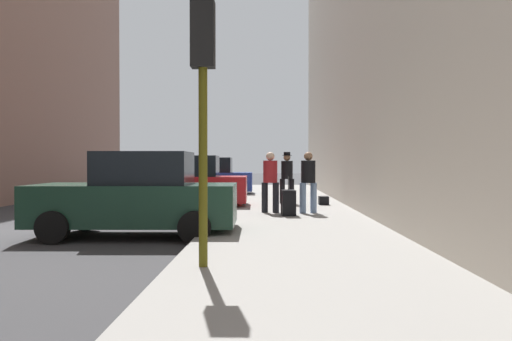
{
  "coord_description": "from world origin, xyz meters",
  "views": [
    {
      "loc": [
        5.36,
        -11.57,
        1.57
      ],
      "look_at": [
        5.01,
        5.03,
        1.3
      ],
      "focal_mm": 35.0,
      "sensor_mm": 36.0,
      "label": 1
    }
  ],
  "objects_px": {
    "parked_blue_sedan": "(208,178)",
    "pedestrian_with_fedora": "(287,175)",
    "pedestrian_in_jeans": "(308,179)",
    "parked_red_hatchback": "(184,184)",
    "pedestrian_in_red_jacket": "(270,179)",
    "duffel_bag": "(324,200)",
    "parked_dark_green_sedan": "(137,197)",
    "rolling_suitcase": "(288,203)",
    "fire_hydrant": "(239,195)",
    "traffic_light": "(203,75)"
  },
  "relations": [
    {
      "from": "parked_dark_green_sedan",
      "to": "parked_red_hatchback",
      "type": "distance_m",
      "value": 5.99
    },
    {
      "from": "parked_blue_sedan",
      "to": "duffel_bag",
      "type": "height_order",
      "value": "parked_blue_sedan"
    },
    {
      "from": "parked_blue_sedan",
      "to": "parked_dark_green_sedan",
      "type": "bearing_deg",
      "value": -90.0
    },
    {
      "from": "parked_red_hatchback",
      "to": "parked_blue_sedan",
      "type": "height_order",
      "value": "same"
    },
    {
      "from": "pedestrian_with_fedora",
      "to": "rolling_suitcase",
      "type": "xyz_separation_m",
      "value": [
        -0.12,
        -3.9,
        -0.65
      ]
    },
    {
      "from": "pedestrian_in_jeans",
      "to": "duffel_bag",
      "type": "xyz_separation_m",
      "value": [
        0.75,
        2.82,
        -0.81
      ]
    },
    {
      "from": "parked_red_hatchback",
      "to": "pedestrian_in_red_jacket",
      "type": "height_order",
      "value": "pedestrian_in_red_jacket"
    },
    {
      "from": "fire_hydrant",
      "to": "traffic_light",
      "type": "relative_size",
      "value": 0.2
    },
    {
      "from": "parked_blue_sedan",
      "to": "fire_hydrant",
      "type": "xyz_separation_m",
      "value": [
        1.8,
        -6.56,
        -0.35
      ]
    },
    {
      "from": "traffic_light",
      "to": "pedestrian_in_red_jacket",
      "type": "relative_size",
      "value": 2.11
    },
    {
      "from": "fire_hydrant",
      "to": "duffel_bag",
      "type": "xyz_separation_m",
      "value": [
        2.83,
        0.51,
        -0.21
      ]
    },
    {
      "from": "parked_red_hatchback",
      "to": "pedestrian_with_fedora",
      "type": "distance_m",
      "value": 3.53
    },
    {
      "from": "pedestrian_in_red_jacket",
      "to": "pedestrian_with_fedora",
      "type": "bearing_deg",
      "value": 79.25
    },
    {
      "from": "parked_blue_sedan",
      "to": "duffel_bag",
      "type": "bearing_deg",
      "value": -52.59
    },
    {
      "from": "fire_hydrant",
      "to": "pedestrian_with_fedora",
      "type": "height_order",
      "value": "pedestrian_with_fedora"
    },
    {
      "from": "parked_blue_sedan",
      "to": "pedestrian_with_fedora",
      "type": "bearing_deg",
      "value": -58.46
    },
    {
      "from": "parked_dark_green_sedan",
      "to": "fire_hydrant",
      "type": "bearing_deg",
      "value": 72.86
    },
    {
      "from": "traffic_light",
      "to": "rolling_suitcase",
      "type": "height_order",
      "value": "traffic_light"
    },
    {
      "from": "parked_red_hatchback",
      "to": "pedestrian_in_red_jacket",
      "type": "bearing_deg",
      "value": -39.44
    },
    {
      "from": "parked_dark_green_sedan",
      "to": "pedestrian_with_fedora",
      "type": "relative_size",
      "value": 2.38
    },
    {
      "from": "fire_hydrant",
      "to": "duffel_bag",
      "type": "height_order",
      "value": "fire_hydrant"
    },
    {
      "from": "parked_blue_sedan",
      "to": "pedestrian_in_red_jacket",
      "type": "height_order",
      "value": "pedestrian_in_red_jacket"
    },
    {
      "from": "parked_red_hatchback",
      "to": "fire_hydrant",
      "type": "bearing_deg",
      "value": -4.62
    },
    {
      "from": "pedestrian_in_red_jacket",
      "to": "pedestrian_with_fedora",
      "type": "distance_m",
      "value": 3.22
    },
    {
      "from": "pedestrian_in_red_jacket",
      "to": "rolling_suitcase",
      "type": "relative_size",
      "value": 1.64
    },
    {
      "from": "parked_blue_sedan",
      "to": "rolling_suitcase",
      "type": "height_order",
      "value": "parked_blue_sedan"
    },
    {
      "from": "traffic_light",
      "to": "parked_dark_green_sedan",
      "type": "bearing_deg",
      "value": 116.9
    },
    {
      "from": "fire_hydrant",
      "to": "pedestrian_with_fedora",
      "type": "xyz_separation_m",
      "value": [
        1.62,
        0.99,
        0.64
      ]
    },
    {
      "from": "pedestrian_with_fedora",
      "to": "parked_dark_green_sedan",
      "type": "bearing_deg",
      "value": -116.59
    },
    {
      "from": "pedestrian_with_fedora",
      "to": "duffel_bag",
      "type": "height_order",
      "value": "pedestrian_with_fedora"
    },
    {
      "from": "duffel_bag",
      "to": "fire_hydrant",
      "type": "bearing_deg",
      "value": -169.86
    },
    {
      "from": "fire_hydrant",
      "to": "parked_red_hatchback",
      "type": "bearing_deg",
      "value": 175.38
    },
    {
      "from": "pedestrian_in_jeans",
      "to": "duffel_bag",
      "type": "relative_size",
      "value": 3.89
    },
    {
      "from": "parked_red_hatchback",
      "to": "parked_blue_sedan",
      "type": "relative_size",
      "value": 1.0
    },
    {
      "from": "parked_dark_green_sedan",
      "to": "rolling_suitcase",
      "type": "bearing_deg",
      "value": 41.64
    },
    {
      "from": "duffel_bag",
      "to": "parked_blue_sedan",
      "type": "bearing_deg",
      "value": 127.41
    },
    {
      "from": "parked_blue_sedan",
      "to": "pedestrian_in_jeans",
      "type": "bearing_deg",
      "value": -66.39
    },
    {
      "from": "pedestrian_in_red_jacket",
      "to": "pedestrian_in_jeans",
      "type": "bearing_deg",
      "value": -7.64
    },
    {
      "from": "pedestrian_with_fedora",
      "to": "pedestrian_in_jeans",
      "type": "bearing_deg",
      "value": -82.08
    },
    {
      "from": "parked_dark_green_sedan",
      "to": "pedestrian_in_jeans",
      "type": "bearing_deg",
      "value": 42.31
    },
    {
      "from": "parked_dark_green_sedan",
      "to": "parked_blue_sedan",
      "type": "distance_m",
      "value": 12.4
    },
    {
      "from": "pedestrian_with_fedora",
      "to": "duffel_bag",
      "type": "bearing_deg",
      "value": -21.66
    },
    {
      "from": "parked_dark_green_sedan",
      "to": "parked_blue_sedan",
      "type": "height_order",
      "value": "same"
    },
    {
      "from": "parked_dark_green_sedan",
      "to": "traffic_light",
      "type": "relative_size",
      "value": 1.18
    },
    {
      "from": "parked_dark_green_sedan",
      "to": "rolling_suitcase",
      "type": "xyz_separation_m",
      "value": [
        3.3,
        2.93,
        -0.36
      ]
    },
    {
      "from": "fire_hydrant",
      "to": "duffel_bag",
      "type": "bearing_deg",
      "value": 10.14
    },
    {
      "from": "traffic_light",
      "to": "pedestrian_in_jeans",
      "type": "height_order",
      "value": "traffic_light"
    },
    {
      "from": "pedestrian_in_red_jacket",
      "to": "duffel_bag",
      "type": "bearing_deg",
      "value": 55.95
    },
    {
      "from": "parked_blue_sedan",
      "to": "pedestrian_with_fedora",
      "type": "distance_m",
      "value": 6.54
    },
    {
      "from": "traffic_light",
      "to": "duffel_bag",
      "type": "bearing_deg",
      "value": 74.49
    }
  ]
}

